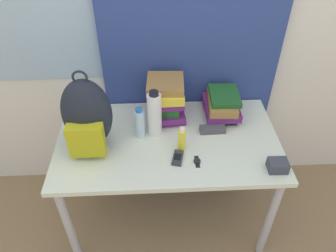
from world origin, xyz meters
TOP-DOWN VIEW (x-y plane):
  - wall_back at (-0.00, 0.81)m, footprint 6.00×0.06m
  - curtain_blue at (0.16, 0.75)m, footprint 1.08×0.04m
  - desk at (0.00, 0.36)m, footprint 1.27×0.72m
  - backpack at (-0.43, 0.34)m, footprint 0.27×0.25m
  - book_stack_left at (-0.00, 0.57)m, footprint 0.23×0.27m
  - book_stack_center at (0.34, 0.57)m, footprint 0.21×0.29m
  - water_bottle at (-0.16, 0.40)m, footprint 0.06×0.06m
  - sports_bottle at (-0.07, 0.42)m, footprint 0.08×0.08m
  - sunscreen_bottle at (0.07, 0.28)m, footprint 0.04×0.04m
  - cell_phone at (0.04, 0.20)m, footprint 0.07×0.12m
  - sunglasses_case at (0.27, 0.41)m, footprint 0.15×0.06m
  - camera_pouch at (0.55, 0.10)m, footprint 0.10×0.08m
  - wristwatch at (0.15, 0.17)m, footprint 0.04×0.08m

SIDE VIEW (x-z plane):
  - desk at x=0.00m, z-range 0.28..1.01m
  - wristwatch at x=0.15m, z-range 0.73..0.74m
  - cell_phone at x=0.04m, z-range 0.73..0.75m
  - sunglasses_case at x=0.27m, z-range 0.73..0.77m
  - camera_pouch at x=0.55m, z-range 0.73..0.79m
  - sunscreen_bottle at x=0.07m, z-range 0.72..0.88m
  - book_stack_center at x=0.34m, z-range 0.73..0.89m
  - water_bottle at x=-0.16m, z-range 0.72..0.92m
  - book_stack_left at x=0.00m, z-range 0.73..0.99m
  - sports_bottle at x=-0.07m, z-range 0.72..1.01m
  - backpack at x=-0.43m, z-range 0.70..1.17m
  - curtain_blue at x=0.16m, z-range 0.00..2.50m
  - wall_back at x=0.00m, z-range 0.00..2.50m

